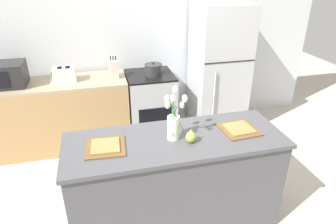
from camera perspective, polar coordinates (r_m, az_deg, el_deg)
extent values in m
plane|color=beige|center=(3.00, 1.24, -19.66)|extent=(10.00, 10.00, 0.00)
cube|color=silver|center=(4.12, -6.16, 14.92)|extent=(5.20, 0.08, 2.70)
cube|color=#4C4C51|center=(2.71, 1.33, -13.40)|extent=(1.76, 0.62, 0.85)
cube|color=#4C4C51|center=(2.45, 1.44, -5.41)|extent=(1.80, 0.66, 0.03)
cube|color=tan|center=(4.03, -19.71, -0.72)|extent=(1.68, 0.60, 0.86)
cube|color=tan|center=(3.86, -20.70, 5.17)|extent=(1.68, 0.60, 0.03)
cube|color=#B2B5B7|center=(4.05, -3.30, 1.10)|extent=(0.60, 0.60, 0.86)
cube|color=black|center=(3.88, -3.47, 7.04)|extent=(0.60, 0.60, 0.02)
cube|color=black|center=(3.80, -2.40, -1.24)|extent=(0.42, 0.01, 0.28)
cube|color=#B7BABC|center=(4.16, 9.62, 7.88)|extent=(0.68, 0.64, 1.73)
cube|color=black|center=(3.81, 11.76, 9.31)|extent=(0.67, 0.01, 0.01)
cylinder|color=#B2B5B7|center=(3.89, 8.74, 2.29)|extent=(0.02, 0.02, 0.75)
cylinder|color=silver|center=(2.39, 1.05, -2.99)|extent=(0.10, 0.10, 0.20)
cylinder|color=#3D8438|center=(2.35, 1.69, -0.95)|extent=(0.12, 0.03, 0.27)
ellipsoid|color=white|center=(2.29, 3.21, 2.54)|extent=(0.05, 0.05, 0.07)
cylinder|color=#3D8438|center=(2.35, 1.12, -0.36)|extent=(0.05, 0.10, 0.32)
ellipsoid|color=white|center=(2.32, 1.38, 4.23)|extent=(0.05, 0.05, 0.07)
cylinder|color=#3D8438|center=(2.37, 0.62, -1.03)|extent=(0.05, 0.09, 0.25)
ellipsoid|color=white|center=(2.34, -0.17, 2.52)|extent=(0.05, 0.05, 0.07)
cylinder|color=#3D8438|center=(2.35, 0.77, -1.54)|extent=(0.08, 0.01, 0.23)
ellipsoid|color=white|center=(2.29, -0.10, 1.34)|extent=(0.04, 0.04, 0.06)
cylinder|color=#3D8438|center=(2.32, 1.03, -0.88)|extent=(0.03, 0.07, 0.31)
ellipsoid|color=white|center=(2.21, 0.98, 2.72)|extent=(0.04, 0.04, 0.06)
cylinder|color=#3D8438|center=(2.33, 1.57, -1.41)|extent=(0.06, 0.10, 0.25)
ellipsoid|color=white|center=(2.24, 2.67, 1.33)|extent=(0.04, 0.04, 0.05)
ellipsoid|color=#9EBC47|center=(2.37, 4.39, -4.77)|extent=(0.08, 0.08, 0.10)
cone|color=#9EBC47|center=(2.35, 4.43, -3.64)|extent=(0.05, 0.05, 0.04)
cylinder|color=brown|center=(2.33, 4.45, -3.11)|extent=(0.01, 0.01, 0.02)
cube|color=brown|center=(2.37, -11.82, -6.60)|extent=(0.32, 0.32, 0.01)
cube|color=#A37A42|center=(2.36, -11.85, -6.35)|extent=(0.23, 0.23, 0.01)
cube|color=brown|center=(2.62, 13.37, -3.29)|extent=(0.32, 0.32, 0.01)
cube|color=#A37A42|center=(2.62, 13.40, -3.06)|extent=(0.23, 0.23, 0.01)
cube|color=silver|center=(3.81, -19.09, 6.79)|extent=(0.26, 0.18, 0.17)
cube|color=black|center=(3.79, -19.97, 7.91)|extent=(0.05, 0.11, 0.01)
cube|color=black|center=(3.78, -18.59, 8.08)|extent=(0.05, 0.11, 0.01)
cube|color=black|center=(3.82, -21.24, 6.89)|extent=(0.02, 0.02, 0.02)
cylinder|color=#2D2D2D|center=(3.81, -2.80, 7.95)|extent=(0.22, 0.22, 0.13)
cylinder|color=#2D2D2D|center=(3.79, -2.82, 9.00)|extent=(0.22, 0.22, 0.01)
sphere|color=black|center=(3.79, -2.83, 9.27)|extent=(0.02, 0.02, 0.02)
cube|color=black|center=(3.92, -28.93, 6.20)|extent=(0.48, 0.36, 0.27)
cube|color=beige|center=(3.78, -10.26, 8.07)|extent=(0.10, 0.14, 0.22)
cylinder|color=black|center=(3.74, -10.89, 9.98)|extent=(0.01, 0.01, 0.05)
cylinder|color=black|center=(3.74, -10.43, 10.03)|extent=(0.01, 0.01, 0.05)
cylinder|color=black|center=(3.74, -9.97, 10.07)|extent=(0.01, 0.01, 0.05)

